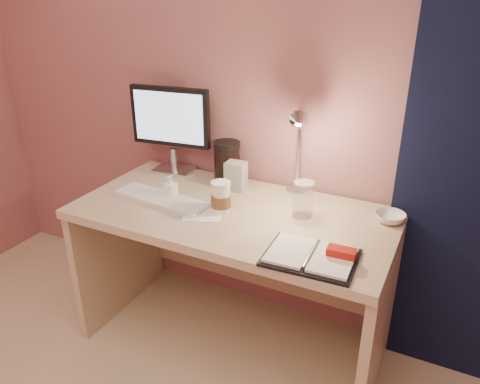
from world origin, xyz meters
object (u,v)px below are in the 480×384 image
at_px(clear_cup, 303,199).
at_px(desk, 241,247).
at_px(coffee_cup, 221,198).
at_px(dark_jar, 227,164).
at_px(planner, 313,256).
at_px(desk_lamp, 284,143).
at_px(lotion_bottle, 171,187).
at_px(product_box, 236,176).
at_px(keyboard, 161,199).
at_px(monitor, 171,122).
at_px(bowl, 390,218).

bearing_deg(clear_cup, desk, -177.47).
bearing_deg(coffee_cup, dark_jar, 113.45).
bearing_deg(planner, clear_cup, 113.31).
bearing_deg(desk_lamp, lotion_bottle, -173.28).
height_order(coffee_cup, product_box, same).
distance_m(keyboard, product_box, 0.37).
bearing_deg(product_box, monitor, 169.11).
relative_size(keyboard, desk_lamp, 1.07).
bearing_deg(keyboard, product_box, 52.80).
distance_m(monitor, planner, 1.09).
relative_size(coffee_cup, clear_cup, 0.91).
relative_size(coffee_cup, bowl, 1.11).
bearing_deg(coffee_cup, product_box, 101.59).
bearing_deg(monitor, clear_cup, -20.27).
bearing_deg(desk_lamp, desk, -159.02).
distance_m(coffee_cup, lotion_bottle, 0.28).
bearing_deg(keyboard, monitor, 120.20).
bearing_deg(monitor, coffee_cup, -41.32).
bearing_deg(bowl, dark_jar, 173.57).
bearing_deg(lotion_bottle, keyboard, -112.23).
relative_size(bowl, product_box, 0.90).
distance_m(clear_cup, lotion_bottle, 0.62).
relative_size(keyboard, product_box, 3.34).
bearing_deg(coffee_cup, desk_lamp, 49.65).
relative_size(coffee_cup, desk_lamp, 0.32).
distance_m(keyboard, planner, 0.80).
bearing_deg(bowl, product_box, 179.10).
height_order(coffee_cup, dark_jar, dark_jar).
xyz_separation_m(keyboard, bowl, (0.98, 0.26, 0.01)).
height_order(lotion_bottle, product_box, product_box).
bearing_deg(desk_lamp, coffee_cup, -147.00).
bearing_deg(desk_lamp, product_box, 160.26).
xyz_separation_m(monitor, dark_jar, (0.31, 0.01, -0.18)).
height_order(keyboard, lotion_bottle, lotion_bottle).
xyz_separation_m(keyboard, coffee_cup, (0.30, 0.03, 0.06)).
bearing_deg(desk, planner, -34.05).
relative_size(keyboard, clear_cup, 3.02).
bearing_deg(coffee_cup, monitor, 145.55).
xyz_separation_m(keyboard, lotion_bottle, (0.02, 0.05, 0.04)).
distance_m(desk, bowl, 0.69).
xyz_separation_m(desk, product_box, (-0.09, 0.13, 0.30)).
distance_m(coffee_cup, clear_cup, 0.35).
height_order(clear_cup, dark_jar, dark_jar).
bearing_deg(desk, desk_lamp, 37.63).
distance_m(clear_cup, product_box, 0.40).
height_order(product_box, desk_lamp, desk_lamp).
distance_m(desk, coffee_cup, 0.31).
distance_m(planner, product_box, 0.68).
relative_size(desk, desk_lamp, 3.19).
xyz_separation_m(planner, desk_lamp, (-0.29, 0.42, 0.26)).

